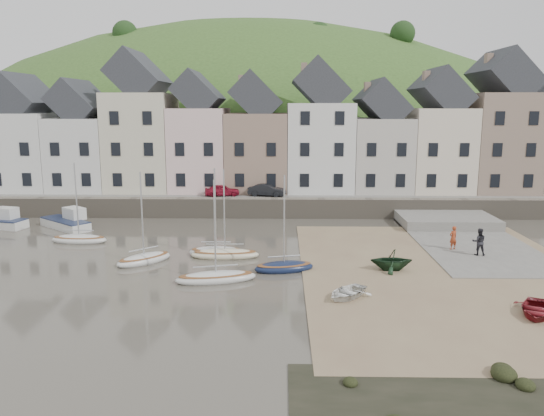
{
  "coord_description": "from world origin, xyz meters",
  "views": [
    {
      "loc": [
        0.75,
        -32.04,
        10.28
      ],
      "look_at": [
        0.0,
        6.0,
        3.0
      ],
      "focal_mm": 35.44,
      "sensor_mm": 36.0,
      "label": 1
    }
  ],
  "objects_px": {
    "rowboat_white": "(347,292)",
    "car_right": "(267,190)",
    "rowboat_red": "(536,309)",
    "person_red": "(453,238)",
    "car_left": "(222,190)",
    "rowboat_green": "(391,260)",
    "person_dark": "(479,242)",
    "sailboat_0": "(79,239)"
  },
  "relations": [
    {
      "from": "sailboat_0",
      "to": "rowboat_red",
      "type": "height_order",
      "value": "sailboat_0"
    },
    {
      "from": "rowboat_green",
      "to": "rowboat_red",
      "type": "bearing_deg",
      "value": 37.63
    },
    {
      "from": "rowboat_red",
      "to": "person_red",
      "type": "distance_m",
      "value": 12.2
    },
    {
      "from": "rowboat_white",
      "to": "rowboat_green",
      "type": "relative_size",
      "value": 1.08
    },
    {
      "from": "person_red",
      "to": "rowboat_white",
      "type": "bearing_deg",
      "value": 23.73
    },
    {
      "from": "person_red",
      "to": "car_left",
      "type": "xyz_separation_m",
      "value": [
        -18.14,
        13.98,
        1.2
      ]
    },
    {
      "from": "rowboat_green",
      "to": "car_right",
      "type": "height_order",
      "value": "car_right"
    },
    {
      "from": "rowboat_white",
      "to": "rowboat_red",
      "type": "bearing_deg",
      "value": 27.0
    },
    {
      "from": "sailboat_0",
      "to": "person_dark",
      "type": "height_order",
      "value": "sailboat_0"
    },
    {
      "from": "rowboat_white",
      "to": "car_right",
      "type": "bearing_deg",
      "value": 143.17
    },
    {
      "from": "person_dark",
      "to": "sailboat_0",
      "type": "bearing_deg",
      "value": 1.93
    },
    {
      "from": "car_left",
      "to": "car_right",
      "type": "height_order",
      "value": "car_right"
    },
    {
      "from": "car_left",
      "to": "car_right",
      "type": "distance_m",
      "value": 4.38
    },
    {
      "from": "sailboat_0",
      "to": "car_left",
      "type": "distance_m",
      "value": 15.57
    },
    {
      "from": "rowboat_red",
      "to": "person_dark",
      "type": "xyz_separation_m",
      "value": [
        0.95,
        10.68,
        0.69
      ]
    },
    {
      "from": "person_dark",
      "to": "car_left",
      "type": "xyz_separation_m",
      "value": [
        -19.44,
        15.47,
        1.11
      ]
    },
    {
      "from": "person_red",
      "to": "car_left",
      "type": "height_order",
      "value": "car_left"
    },
    {
      "from": "sailboat_0",
      "to": "car_right",
      "type": "bearing_deg",
      "value": 40.78
    },
    {
      "from": "rowboat_green",
      "to": "person_red",
      "type": "height_order",
      "value": "person_red"
    },
    {
      "from": "person_dark",
      "to": "car_right",
      "type": "relative_size",
      "value": 0.52
    },
    {
      "from": "rowboat_green",
      "to": "car_left",
      "type": "xyz_separation_m",
      "value": [
        -12.76,
        18.88,
        1.43
      ]
    },
    {
      "from": "person_red",
      "to": "car_right",
      "type": "height_order",
      "value": "car_right"
    },
    {
      "from": "car_left",
      "to": "car_right",
      "type": "xyz_separation_m",
      "value": [
        4.38,
        0.0,
        0.02
      ]
    },
    {
      "from": "rowboat_white",
      "to": "car_left",
      "type": "bearing_deg",
      "value": 152.8
    },
    {
      "from": "sailboat_0",
      "to": "car_right",
      "type": "distance_m",
      "value": 18.6
    },
    {
      "from": "rowboat_green",
      "to": "rowboat_red",
      "type": "height_order",
      "value": "rowboat_green"
    },
    {
      "from": "sailboat_0",
      "to": "rowboat_white",
      "type": "height_order",
      "value": "sailboat_0"
    },
    {
      "from": "rowboat_green",
      "to": "person_dark",
      "type": "bearing_deg",
      "value": 116.45
    },
    {
      "from": "sailboat_0",
      "to": "person_dark",
      "type": "distance_m",
      "value": 29.28
    },
    {
      "from": "person_red",
      "to": "car_left",
      "type": "bearing_deg",
      "value": -62.31
    },
    {
      "from": "person_dark",
      "to": "rowboat_white",
      "type": "bearing_deg",
      "value": 48.36
    },
    {
      "from": "sailboat_0",
      "to": "rowboat_red",
      "type": "relative_size",
      "value": 2.07
    },
    {
      "from": "sailboat_0",
      "to": "car_left",
      "type": "xyz_separation_m",
      "value": [
        9.63,
        12.08,
        1.91
      ]
    },
    {
      "from": "person_red",
      "to": "person_dark",
      "type": "distance_m",
      "value": 1.98
    },
    {
      "from": "sailboat_0",
      "to": "car_right",
      "type": "relative_size",
      "value": 1.74
    },
    {
      "from": "rowboat_red",
      "to": "rowboat_green",
      "type": "bearing_deg",
      "value": 154.21
    },
    {
      "from": "sailboat_0",
      "to": "rowboat_red",
      "type": "distance_m",
      "value": 31.45
    },
    {
      "from": "rowboat_red",
      "to": "person_red",
      "type": "relative_size",
      "value": 1.79
    },
    {
      "from": "car_right",
      "to": "person_red",
      "type": "bearing_deg",
      "value": -124.08
    },
    {
      "from": "sailboat_0",
      "to": "person_red",
      "type": "xyz_separation_m",
      "value": [
        27.77,
        -1.9,
        0.71
      ]
    },
    {
      "from": "rowboat_white",
      "to": "car_right",
      "type": "height_order",
      "value": "car_right"
    },
    {
      "from": "person_dark",
      "to": "car_left",
      "type": "relative_size",
      "value": 0.56
    }
  ]
}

